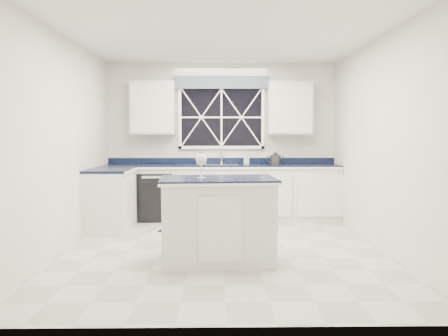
{
  "coord_description": "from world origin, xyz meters",
  "views": [
    {
      "loc": [
        -0.07,
        -5.45,
        1.47
      ],
      "look_at": [
        0.02,
        0.4,
        1.0
      ],
      "focal_mm": 35.0,
      "sensor_mm": 36.0,
      "label": 1
    }
  ],
  "objects_px": {
    "dishwasher": "(157,196)",
    "wine_glass": "(201,160)",
    "kettle": "(275,158)",
    "faucet": "(222,155)",
    "island": "(218,220)",
    "soap_bottle": "(246,158)"
  },
  "relations": [
    {
      "from": "dishwasher",
      "to": "kettle",
      "type": "bearing_deg",
      "value": 3.08
    },
    {
      "from": "dishwasher",
      "to": "wine_glass",
      "type": "xyz_separation_m",
      "value": [
        0.85,
        -2.53,
        0.76
      ]
    },
    {
      "from": "faucet",
      "to": "island",
      "type": "height_order",
      "value": "faucet"
    },
    {
      "from": "faucet",
      "to": "island",
      "type": "distance_m",
      "value": 2.76
    },
    {
      "from": "kettle",
      "to": "faucet",
      "type": "bearing_deg",
      "value": 175.19
    },
    {
      "from": "island",
      "to": "wine_glass",
      "type": "distance_m",
      "value": 0.71
    },
    {
      "from": "wine_glass",
      "to": "soap_bottle",
      "type": "distance_m",
      "value": 2.83
    },
    {
      "from": "faucet",
      "to": "wine_glass",
      "type": "xyz_separation_m",
      "value": [
        -0.25,
        -2.72,
        0.08
      ]
    },
    {
      "from": "dishwasher",
      "to": "kettle",
      "type": "distance_m",
      "value": 2.13
    },
    {
      "from": "island",
      "to": "wine_glass",
      "type": "relative_size",
      "value": 4.53
    },
    {
      "from": "kettle",
      "to": "wine_glass",
      "type": "height_order",
      "value": "wine_glass"
    },
    {
      "from": "faucet",
      "to": "kettle",
      "type": "height_order",
      "value": "faucet"
    },
    {
      "from": "kettle",
      "to": "island",
      "type": "bearing_deg",
      "value": -110.46
    },
    {
      "from": "kettle",
      "to": "wine_glass",
      "type": "distance_m",
      "value": 2.89
    },
    {
      "from": "dishwasher",
      "to": "soap_bottle",
      "type": "height_order",
      "value": "soap_bottle"
    },
    {
      "from": "faucet",
      "to": "island",
      "type": "xyz_separation_m",
      "value": [
        -0.07,
        -2.69,
        -0.61
      ]
    },
    {
      "from": "faucet",
      "to": "kettle",
      "type": "bearing_deg",
      "value": -5.25
    },
    {
      "from": "kettle",
      "to": "wine_glass",
      "type": "bearing_deg",
      "value": -113.65
    },
    {
      "from": "island",
      "to": "kettle",
      "type": "relative_size",
      "value": 4.38
    },
    {
      "from": "island",
      "to": "wine_glass",
      "type": "bearing_deg",
      "value": -173.52
    },
    {
      "from": "faucet",
      "to": "soap_bottle",
      "type": "height_order",
      "value": "faucet"
    },
    {
      "from": "dishwasher",
      "to": "island",
      "type": "height_order",
      "value": "island"
    }
  ]
}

